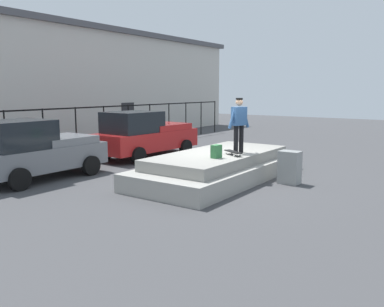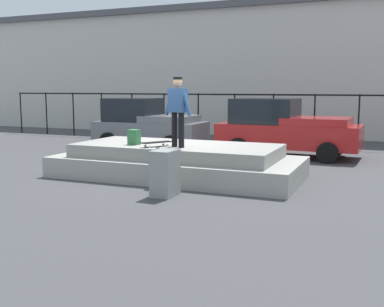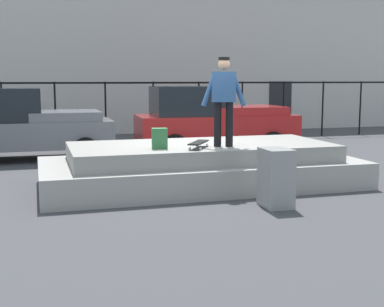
# 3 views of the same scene
# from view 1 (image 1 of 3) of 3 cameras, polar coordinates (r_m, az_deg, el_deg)

# --- Properties ---
(ground_plane) EXTENTS (60.00, 60.00, 0.00)m
(ground_plane) POSITION_cam_1_polar(r_m,az_deg,el_deg) (12.60, 3.33, -3.63)
(ground_plane) COLOR #424244
(concrete_ledge) EXTENTS (6.22, 2.79, 0.84)m
(concrete_ledge) POSITION_cam_1_polar(r_m,az_deg,el_deg) (12.58, 3.79, -1.88)
(concrete_ledge) COLOR #9E9B93
(concrete_ledge) RESTS_ON ground_plane
(skateboarder) EXTENTS (0.83, 0.37, 1.67)m
(skateboarder) POSITION_cam_1_polar(r_m,az_deg,el_deg) (12.36, 6.63, 4.54)
(skateboarder) COLOR black
(skateboarder) RESTS_ON concrete_ledge
(skateboard) EXTENTS (0.58, 0.76, 0.12)m
(skateboard) POSITION_cam_1_polar(r_m,az_deg,el_deg) (11.95, 5.80, 0.22)
(skateboard) COLOR black
(skateboard) RESTS_ON concrete_ledge
(backpack) EXTENTS (0.31, 0.24, 0.38)m
(backpack) POSITION_cam_1_polar(r_m,az_deg,el_deg) (11.41, 3.44, 0.29)
(backpack) COLOR #33723F
(backpack) RESTS_ON concrete_ledge
(car_grey_pickup_near) EXTENTS (4.06, 2.02, 1.87)m
(car_grey_pickup_near) POSITION_cam_1_polar(r_m,az_deg,el_deg) (13.30, -21.25, 0.47)
(car_grey_pickup_near) COLOR slate
(car_grey_pickup_near) RESTS_ON ground_plane
(car_red_pickup_mid) EXTENTS (4.64, 2.20, 1.90)m
(car_red_pickup_mid) POSITION_cam_1_polar(r_m,az_deg,el_deg) (16.66, -6.73, 2.69)
(car_red_pickup_mid) COLOR #B21E1E
(car_red_pickup_mid) RESTS_ON ground_plane
(utility_box) EXTENTS (0.45, 0.61, 0.97)m
(utility_box) POSITION_cam_1_polar(r_m,az_deg,el_deg) (12.25, 13.59, -1.92)
(utility_box) COLOR gray
(utility_box) RESTS_ON ground_plane
(fence_row) EXTENTS (24.06, 0.06, 2.02)m
(fence_row) POSITION_cam_1_polar(r_m,az_deg,el_deg) (17.57, -18.09, 3.91)
(fence_row) COLOR black
(fence_row) RESTS_ON ground_plane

